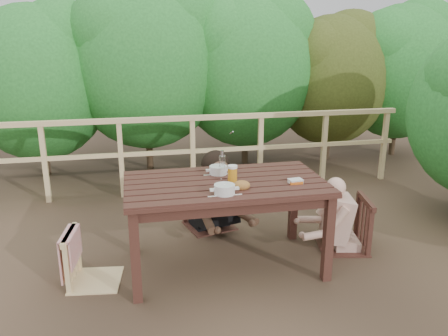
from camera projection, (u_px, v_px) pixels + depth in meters
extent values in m
plane|color=brown|center=(225.00, 265.00, 4.07)|extent=(60.00, 60.00, 0.00)
cube|color=#391E17|center=(225.00, 225.00, 3.95)|extent=(1.69, 0.95, 0.78)
cube|color=#E0C085|center=(92.00, 235.00, 3.69)|extent=(0.47, 0.47, 0.85)
cube|color=#391E17|center=(209.00, 185.00, 4.75)|extent=(0.57, 0.57, 0.95)
cube|color=#391E17|center=(345.00, 202.00, 4.28)|extent=(0.55, 0.55, 0.94)
cube|color=#E0C085|center=(193.00, 155.00, 5.79)|extent=(5.60, 0.10, 1.01)
cylinder|color=silver|center=(224.00, 190.00, 3.52)|extent=(0.28, 0.28, 0.09)
cylinder|color=white|center=(218.00, 171.00, 4.02)|extent=(0.27, 0.27, 0.09)
ellipsoid|color=#A15D2D|center=(241.00, 186.00, 3.65)|extent=(0.14, 0.11, 0.08)
cylinder|color=orange|center=(232.00, 175.00, 3.80)|extent=(0.08, 0.08, 0.16)
cylinder|color=silver|center=(222.00, 164.00, 3.95)|extent=(0.06, 0.06, 0.25)
cube|color=white|center=(295.00, 182.00, 3.79)|extent=(0.12, 0.09, 0.05)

